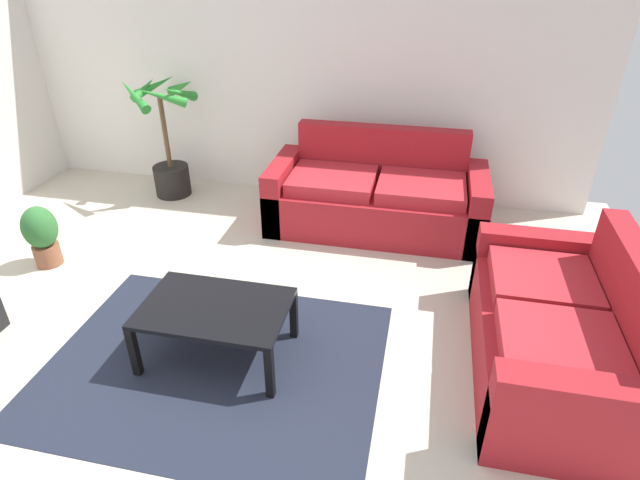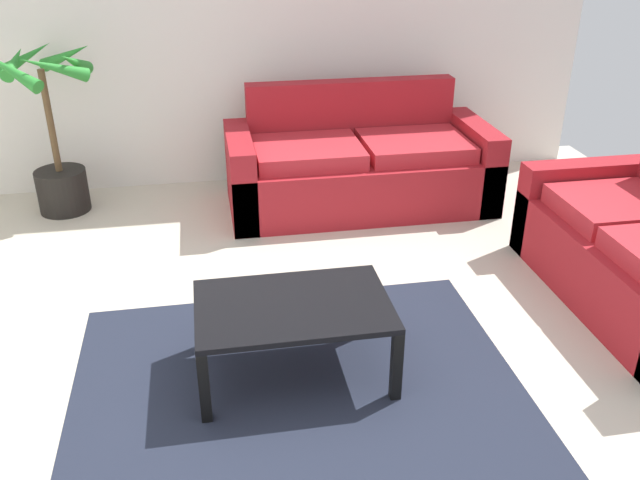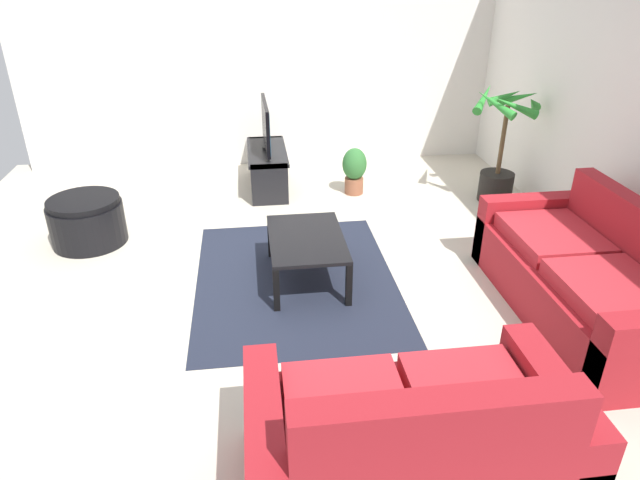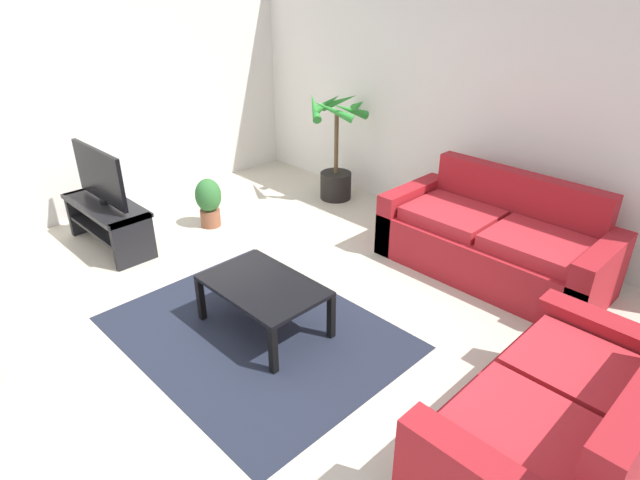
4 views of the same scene
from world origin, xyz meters
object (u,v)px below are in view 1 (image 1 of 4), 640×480
at_px(potted_palm, 168,148).
at_px(potted_plant_small, 41,234).
at_px(couch_main, 376,198).
at_px(coffee_table, 215,312).
at_px(couch_loveseat, 558,335).

relative_size(potted_palm, potted_plant_small, 2.35).
bearing_deg(potted_plant_small, potted_palm, 74.72).
xyz_separation_m(couch_main, potted_plant_small, (-2.68, -1.29, -0.00)).
distance_m(couch_main, coffee_table, 2.21).
height_order(couch_main, couch_loveseat, same).
xyz_separation_m(coffee_table, potted_plant_small, (-1.88, 0.76, -0.06)).
bearing_deg(potted_palm, coffee_table, -57.87).
relative_size(coffee_table, potted_palm, 0.74).
relative_size(couch_main, potted_palm, 1.57).
bearing_deg(potted_plant_small, couch_loveseat, -6.44).
distance_m(couch_loveseat, potted_palm, 4.14).
distance_m(couch_main, potted_palm, 2.29).
distance_m(couch_main, potted_plant_small, 2.98).
xyz_separation_m(couch_loveseat, potted_palm, (-3.62, 2.01, 0.23)).
height_order(couch_loveseat, potted_palm, potted_palm).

